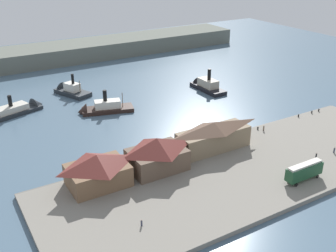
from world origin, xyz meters
TOP-DOWN VIEW (x-y plane):
  - ground_plane at (0.00, 0.00)m, footprint 320.00×320.00m
  - quay_promenade at (0.00, -22.00)m, footprint 110.00×36.00m
  - seawall_edge at (0.00, -3.60)m, footprint 110.00×0.80m
  - ferry_shed_east_terminal at (-36.60, -9.75)m, footprint 14.30×10.69m
  - ferry_shed_west_terminal at (-20.84, -10.52)m, footprint 14.49×10.28m
  - ferry_shed_customs_shed at (-1.93, -8.94)m, footprint 21.63×7.59m
  - street_tram at (7.33, -33.53)m, footprint 10.49×2.74m
  - pedestrian_at_waters_edge at (18.94, -27.57)m, footprint 0.39×0.39m
  - pedestrian_walking_west at (-34.90, -28.94)m, footprint 0.38×0.38m
  - pedestrian_near_west_shed at (19.00, -7.14)m, footprint 0.44×0.44m
  - pedestrian_near_east_shed at (25.66, -28.03)m, footprint 0.42×0.42m
  - mooring_post_center_east at (43.03, -5.10)m, footprint 0.44×0.44m
  - mooring_post_west at (46.45, -5.17)m, footprint 0.44×0.44m
  - mooring_post_east at (18.16, -5.47)m, footprint 0.44×0.44m
  - mooring_post_center_west at (36.73, -4.96)m, footprint 0.44×0.44m
  - ferry_departing_north at (-41.90, 50.19)m, footprint 22.89×12.73m
  - ferry_approaching_west at (28.31, 37.10)m, footprint 6.32×18.75m
  - ferry_outer_harbor at (-21.14, 60.16)m, footprint 12.10×17.48m
  - ferry_near_quay at (-17.74, 35.66)m, footprint 20.30×11.31m
  - far_headland at (0.00, 110.00)m, footprint 180.00×24.00m

SIDE VIEW (x-z plane):
  - ground_plane at x=0.00m, z-range 0.00..0.00m
  - seawall_edge at x=0.00m, z-range 0.00..1.00m
  - quay_promenade at x=0.00m, z-range 0.00..1.20m
  - ferry_departing_north at x=-41.90m, z-range -3.60..5.83m
  - ferry_near_quay at x=-17.74m, z-range -3.71..6.43m
  - ferry_outer_harbor at x=-21.14m, z-range -4.01..6.79m
  - mooring_post_center_east at x=43.03m, z-range 1.20..2.10m
  - mooring_post_west at x=46.45m, z-range 1.20..2.10m
  - mooring_post_east at x=18.16m, z-range 1.20..2.10m
  - mooring_post_center_west at x=36.73m, z-range 1.20..2.10m
  - ferry_approaching_west at x=28.31m, z-range -3.85..7.19m
  - pedestrian_walking_west at x=-34.90m, z-range 1.13..2.66m
  - pedestrian_at_waters_edge at x=18.94m, z-range 1.13..2.71m
  - pedestrian_near_east_shed at x=25.66m, z-range 1.13..2.83m
  - pedestrian_near_west_shed at x=19.00m, z-range 1.12..2.89m
  - street_tram at x=7.33m, z-range 1.56..6.06m
  - far_headland at x=0.00m, z-range 0.00..8.00m
  - ferry_shed_east_terminal at x=-36.60m, z-range 1.26..9.35m
  - ferry_shed_customs_shed at x=-1.93m, z-range 1.26..9.43m
  - ferry_shed_west_terminal at x=-20.84m, z-range 1.27..10.05m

